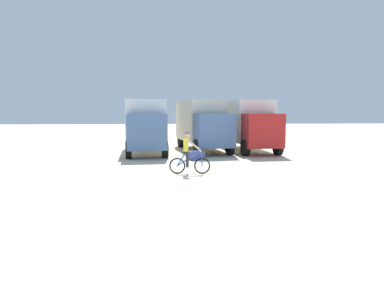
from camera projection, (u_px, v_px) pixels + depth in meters
The scene contains 6 objects.
ground_plane at pixel (203, 184), 11.78m from camera, with size 120.00×120.00×0.00m, color beige.
box_truck_avon_van at pixel (145, 123), 21.01m from camera, with size 2.99×6.94×3.35m.
box_truck_cream_rv at pixel (202, 123), 22.11m from camera, with size 3.40×7.04×3.35m.
box_truck_white_box at pixel (248, 123), 22.08m from camera, with size 2.90×6.92×3.35m.
cyclist_orange_shirt at pixel (188, 154), 13.74m from camera, with size 1.73×0.52×1.82m.
supply_crate at pixel (196, 155), 17.91m from camera, with size 0.70×0.77×0.46m, color #4C5199.
Camera 1 is at (-1.18, -11.53, 2.60)m, focal length 30.66 mm.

